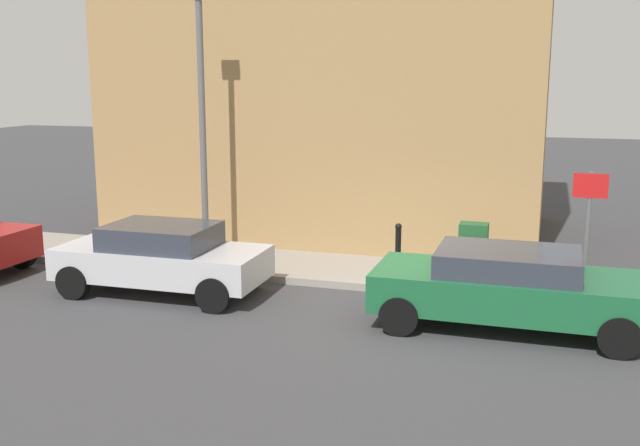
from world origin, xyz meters
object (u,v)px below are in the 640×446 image
object	(u,v)px
street_sign	(588,215)
lamppost	(202,114)
car_green	(509,286)
utility_cabinet	(473,254)
car_silver	(162,257)
bollard_near_cabinet	(398,247)

from	to	relation	value
street_sign	lamppost	bearing A→B (deg)	85.66
street_sign	lamppost	xyz separation A→B (m)	(0.60, 7.86, 1.64)
car_green	utility_cabinet	bearing A→B (deg)	-70.04
utility_cabinet	car_silver	bearing A→B (deg)	110.79
utility_cabinet	lamppost	size ratio (longest dim) A/B	0.20
bollard_near_cabinet	lamppost	bearing A→B (deg)	89.77
lamppost	bollard_near_cabinet	bearing A→B (deg)	-90.23
car_silver	street_sign	bearing A→B (deg)	-168.49
bollard_near_cabinet	utility_cabinet	bearing A→B (deg)	-93.79
bollard_near_cabinet	street_sign	size ratio (longest dim) A/B	0.45
bollard_near_cabinet	lamppost	distance (m)	5.03
utility_cabinet	street_sign	size ratio (longest dim) A/B	0.50
car_silver	car_green	bearing A→B (deg)	178.45
car_green	bollard_near_cabinet	bearing A→B (deg)	-45.13
car_silver	street_sign	xyz separation A→B (m)	(1.66, -7.69, 0.94)
utility_cabinet	car_green	bearing A→B (deg)	-160.25
utility_cabinet	bollard_near_cabinet	bearing A→B (deg)	86.21
lamppost	utility_cabinet	bearing A→B (deg)	-91.15
lamppost	car_silver	bearing A→B (deg)	-175.55
car_green	street_sign	distance (m)	2.35
car_silver	utility_cabinet	world-z (taller)	car_silver
utility_cabinet	street_sign	distance (m)	2.32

